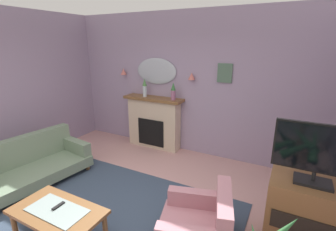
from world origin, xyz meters
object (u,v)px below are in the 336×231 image
object	(u,v)px
wall_sconce_left	(124,72)
fireplace	(154,123)
wall_sconce_right	(192,76)
wall_mirror	(156,71)
mantel_vase_centre	(145,87)
mantel_vase_right	(173,91)
armchair_in_corner	(201,222)
coffee_table	(58,214)
tv_flatscreen	(318,153)
floral_couch	(32,164)
tv_remote	(58,206)
tv_cabinet	(305,218)
framed_picture	(225,73)

from	to	relation	value
wall_sconce_left	fireplace	bearing A→B (deg)	-6.16
wall_sconce_right	wall_mirror	bearing A→B (deg)	176.63
mantel_vase_centre	wall_sconce_left	xyz separation A→B (m)	(-0.65, 0.12, 0.29)
mantel_vase_right	armchair_in_corner	xyz separation A→B (m)	(1.45, -2.16, -1.04)
armchair_in_corner	wall_mirror	bearing A→B (deg)	129.92
mantel_vase_centre	wall_sconce_right	size ratio (longest dim) A/B	2.85
coffee_table	tv_flatscreen	xyz separation A→B (m)	(2.54, 1.17, 0.86)
wall_sconce_right	floral_couch	world-z (taller)	wall_sconce_right
wall_sconce_left	armchair_in_corner	distance (m)	3.86
tv_remote	mantel_vase_centre	bearing A→B (deg)	102.24
wall_sconce_left	tv_flatscreen	size ratio (longest dim) A/B	0.17
tv_cabinet	mantel_vase_right	bearing A→B (deg)	145.39
tv_flatscreen	tv_remote	bearing A→B (deg)	-156.62
tv_remote	armchair_in_corner	distance (m)	1.69
mantel_vase_right	coffee_table	size ratio (longest dim) A/B	0.33
mantel_vase_centre	wall_sconce_right	bearing A→B (deg)	6.52
armchair_in_corner	coffee_table	bearing A→B (deg)	-153.30
mantel_vase_centre	coffee_table	bearing A→B (deg)	-77.29
wall_mirror	tv_flatscreen	distance (m)	3.59
wall_mirror	wall_sconce_right	size ratio (longest dim) A/B	6.86
tv_flatscreen	wall_sconce_right	bearing A→B (deg)	139.05
floral_couch	tv_remote	bearing A→B (deg)	-23.57
mantel_vase_right	tv_cabinet	xyz separation A→B (m)	(2.50, -1.73, -0.89)
mantel_vase_centre	tv_flatscreen	bearing A→B (deg)	-28.62
mantel_vase_right	wall_sconce_right	bearing A→B (deg)	18.92
armchair_in_corner	tv_cabinet	xyz separation A→B (m)	(1.05, 0.44, 0.15)
mantel_vase_right	coffee_table	xyz separation A→B (m)	(-0.04, -2.91, -0.96)
fireplace	tv_remote	xyz separation A→B (m)	(0.42, -2.89, -0.12)
mantel_vase_centre	wall_sconce_left	world-z (taller)	wall_sconce_left
mantel_vase_right	wall_sconce_left	xyz separation A→B (m)	(-1.35, 0.12, 0.32)
mantel_vase_centre	floral_couch	world-z (taller)	mantel_vase_centre
tv_remote	armchair_in_corner	bearing A→B (deg)	24.60
mantel_vase_centre	coffee_table	xyz separation A→B (m)	(0.66, -2.91, -0.99)
tv_remote	armchair_in_corner	world-z (taller)	armchair_in_corner
coffee_table	floral_couch	world-z (taller)	floral_couch
wall_mirror	mantel_vase_centre	bearing A→B (deg)	-139.64
mantel_vase_centre	framed_picture	distance (m)	1.75
wall_mirror	wall_sconce_left	distance (m)	0.85
wall_mirror	mantel_vase_right	bearing A→B (deg)	-18.78
wall_sconce_left	tv_remote	world-z (taller)	wall_sconce_left
fireplace	mantel_vase_centre	world-z (taller)	mantel_vase_centre
framed_picture	coffee_table	distance (m)	3.54
tv_flatscreen	wall_sconce_left	bearing A→B (deg)	154.14
mantel_vase_right	tv_flatscreen	size ratio (longest dim) A/B	0.43
wall_sconce_left	tv_flatscreen	bearing A→B (deg)	-25.86
framed_picture	fireplace	bearing A→B (deg)	-174.23
framed_picture	tv_remote	world-z (taller)	framed_picture
floral_couch	tv_flatscreen	world-z (taller)	tv_flatscreen
fireplace	wall_sconce_right	world-z (taller)	wall_sconce_right
fireplace	coffee_table	xyz separation A→B (m)	(0.46, -2.94, -0.19)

